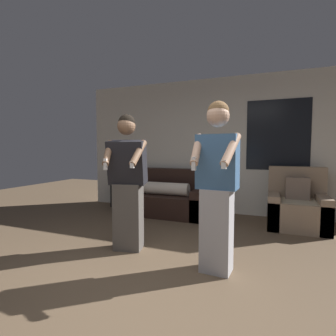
# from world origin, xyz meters

# --- Properties ---
(ground_plane) EXTENTS (14.00, 14.00, 0.00)m
(ground_plane) POSITION_xyz_m (0.00, 0.00, 0.00)
(ground_plane) COLOR brown
(wall_back) EXTENTS (5.87, 0.07, 2.70)m
(wall_back) POSITION_xyz_m (0.02, 3.33, 1.35)
(wall_back) COLOR beige
(wall_back) RESTS_ON ground_plane
(couch) EXTENTS (1.75, 0.91, 0.88)m
(couch) POSITION_xyz_m (-0.91, 2.84, 0.30)
(couch) COLOR black
(couch) RESTS_ON ground_plane
(armchair) EXTENTS (0.90, 0.81, 0.99)m
(armchair) POSITION_xyz_m (1.41, 2.77, 0.33)
(armchair) COLOR #937A60
(armchair) RESTS_ON ground_plane
(side_table) EXTENTS (0.46, 0.37, 0.74)m
(side_table) POSITION_xyz_m (-2.12, 3.08, 0.48)
(side_table) COLOR black
(side_table) RESTS_ON ground_plane
(person_left) EXTENTS (0.52, 0.56, 1.72)m
(person_left) POSITION_xyz_m (-0.69, 0.90, 0.87)
(person_left) COLOR #56514C
(person_left) RESTS_ON ground_plane
(person_right) EXTENTS (0.48, 0.48, 1.78)m
(person_right) POSITION_xyz_m (0.48, 0.71, 0.92)
(person_right) COLOR #B2B2B7
(person_right) RESTS_ON ground_plane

